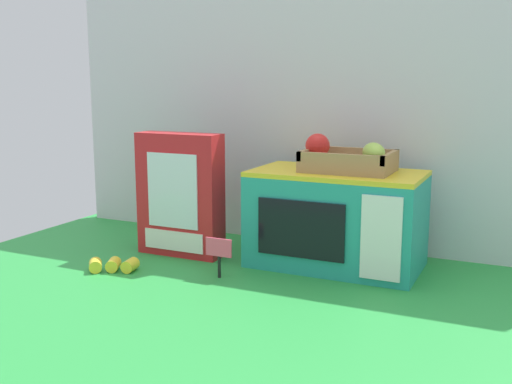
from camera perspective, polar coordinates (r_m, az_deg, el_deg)
The scene contains 7 objects.
ground_plane at distance 1.62m, azimuth 2.62°, elevation -6.73°, with size 1.70×1.70×0.00m, color green.
display_back_panel at distance 1.77m, azimuth 5.68°, elevation 7.16°, with size 1.61×0.03×0.76m, color silver.
toy_microwave at distance 1.58m, azimuth 7.56°, elevation -2.53°, with size 0.43×0.25×0.25m.
food_groups_crate at distance 1.56m, azimuth 8.51°, elevation 3.02°, with size 0.23×0.16×0.09m.
cookie_set_box at distance 1.68m, azimuth -7.16°, elevation -0.26°, with size 0.24×0.08×0.34m.
price_sign at distance 1.49m, azimuth -3.52°, elevation -5.62°, with size 0.07×0.01×0.10m.
loose_toy_banana at distance 1.59m, azimuth -13.31°, elevation -6.71°, with size 0.13×0.09×0.03m.
Camera 1 is at (0.59, -1.43, 0.48)m, focal length 42.51 mm.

